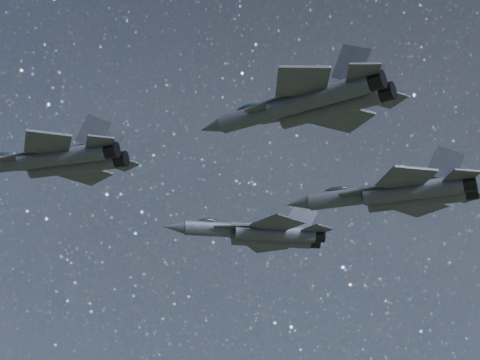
# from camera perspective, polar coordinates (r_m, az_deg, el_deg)

# --- Properties ---
(jet_lead) EXTENTS (18.29, 12.91, 4.63)m
(jet_lead) POSITION_cam_1_polar(r_m,az_deg,el_deg) (77.08, -13.09, 1.41)
(jet_lead) COLOR #343841
(jet_left) EXTENTS (17.87, 11.88, 4.54)m
(jet_left) POSITION_cam_1_polar(r_m,az_deg,el_deg) (85.75, 1.42, -3.82)
(jet_left) COLOR #343841
(jet_right) EXTENTS (15.36, 10.27, 3.89)m
(jet_right) POSITION_cam_1_polar(r_m,az_deg,el_deg) (55.18, 4.90, 5.46)
(jet_right) COLOR #343841
(jet_slot) EXTENTS (18.49, 12.88, 4.65)m
(jet_slot) POSITION_cam_1_polar(r_m,az_deg,el_deg) (74.19, 11.19, -0.95)
(jet_slot) COLOR #343841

